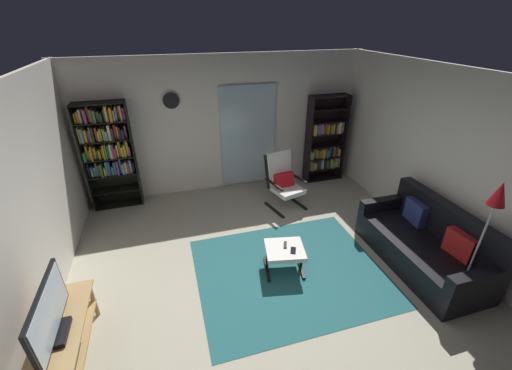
% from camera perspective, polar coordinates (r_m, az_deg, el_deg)
% --- Properties ---
extents(ground_plane, '(7.02, 7.02, 0.00)m').
position_cam_1_polar(ground_plane, '(4.53, 2.90, -16.51)').
color(ground_plane, '#ACA78F').
extents(wall_back, '(5.60, 0.06, 2.60)m').
position_cam_1_polar(wall_back, '(6.32, -5.53, 10.59)').
color(wall_back, silver).
rests_on(wall_back, ground).
extents(wall_left, '(0.06, 6.00, 2.60)m').
position_cam_1_polar(wall_left, '(3.90, -37.84, -7.26)').
color(wall_left, silver).
rests_on(wall_left, ground).
extents(wall_right, '(0.06, 6.00, 2.60)m').
position_cam_1_polar(wall_right, '(5.23, 32.56, 2.40)').
color(wall_right, silver).
rests_on(wall_right, ground).
extents(glass_door_panel, '(1.10, 0.01, 2.00)m').
position_cam_1_polar(glass_door_panel, '(6.43, -1.38, 8.68)').
color(glass_door_panel, silver).
extents(area_rug, '(2.53, 2.12, 0.01)m').
position_cam_1_polar(area_rug, '(4.66, 5.97, -15.02)').
color(area_rug, '#255D60').
rests_on(area_rug, ground).
extents(tv_stand, '(0.43, 1.39, 0.51)m').
position_cam_1_polar(tv_stand, '(3.92, -31.23, -23.57)').
color(tv_stand, tan).
rests_on(tv_stand, ground).
extents(television, '(0.20, 0.92, 0.55)m').
position_cam_1_polar(television, '(3.63, -32.92, -18.99)').
color(television, black).
rests_on(television, tv_stand).
extents(bookshelf_near_tv, '(0.84, 0.30, 1.93)m').
position_cam_1_polar(bookshelf_near_tv, '(6.17, -24.90, 6.00)').
color(bookshelf_near_tv, black).
rests_on(bookshelf_near_tv, ground).
extents(bookshelf_near_sofa, '(0.81, 0.30, 1.81)m').
position_cam_1_polar(bookshelf_near_sofa, '(6.89, 12.08, 7.37)').
color(bookshelf_near_sofa, black).
rests_on(bookshelf_near_sofa, ground).
extents(leather_sofa, '(0.86, 1.87, 0.89)m').
position_cam_1_polar(leather_sofa, '(5.16, 27.95, -9.39)').
color(leather_sofa, black).
rests_on(leather_sofa, ground).
extents(lounge_armchair, '(0.71, 0.77, 1.02)m').
position_cam_1_polar(lounge_armchair, '(5.85, 4.87, 1.04)').
color(lounge_armchair, black).
rests_on(lounge_armchair, ground).
extents(ottoman, '(0.60, 0.57, 0.37)m').
position_cam_1_polar(ottoman, '(4.49, 5.12, -11.79)').
color(ottoman, white).
rests_on(ottoman, ground).
extents(tv_remote, '(0.09, 0.15, 0.02)m').
position_cam_1_polar(tv_remote, '(4.49, 5.24, -10.57)').
color(tv_remote, black).
rests_on(tv_remote, ottoman).
extents(cell_phone, '(0.12, 0.16, 0.01)m').
position_cam_1_polar(cell_phone, '(4.41, 6.65, -11.51)').
color(cell_phone, black).
rests_on(cell_phone, ottoman).
extents(floor_lamp_by_sofa, '(0.22, 0.22, 1.63)m').
position_cam_1_polar(floor_lamp_by_sofa, '(4.34, 36.63, -3.42)').
color(floor_lamp_by_sofa, '#A5A5AD').
rests_on(floor_lamp_by_sofa, ground).
extents(wall_clock, '(0.29, 0.03, 0.29)m').
position_cam_1_polar(wall_clock, '(6.01, -14.89, 14.34)').
color(wall_clock, silver).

